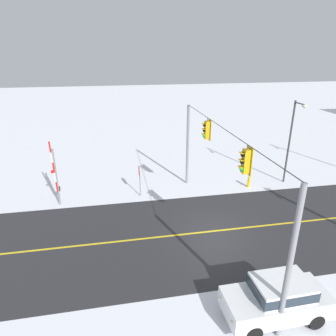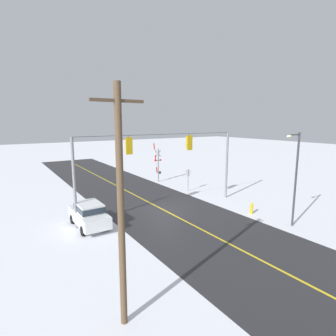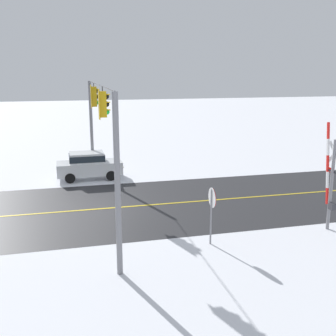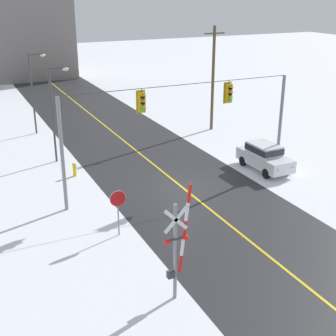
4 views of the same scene
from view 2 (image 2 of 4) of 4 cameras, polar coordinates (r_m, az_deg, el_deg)
name	(u,v)px [view 2 (image 2 of 4)]	position (r m, az deg, el deg)	size (l,w,h in m)	color
ground_plane	(164,210)	(22.64, -0.92, -8.80)	(160.00, 160.00, 0.00)	white
road_asphalt	(213,235)	(18.15, 9.39, -13.77)	(9.00, 80.00, 0.01)	#28282B
lane_centre_line	(213,235)	(18.15, 9.39, -13.75)	(0.14, 72.00, 0.01)	gold
signal_span	(162,161)	(21.64, -1.20, 1.50)	(14.20, 0.47, 6.22)	gray
stop_sign	(188,175)	(28.26, 4.22, -1.47)	(0.80, 0.09, 2.35)	gray
railroad_crossing	(158,163)	(32.54, -2.14, 1.07)	(1.14, 0.31, 4.67)	gray
parked_car_white	(89,214)	(19.66, -16.22, -9.19)	(1.87, 4.22, 1.74)	white
streetlamp_near	(295,171)	(20.15, 25.01, -0.57)	(1.39, 0.28, 6.50)	#38383D
fire_hydrant	(252,208)	(22.60, 17.12, -8.03)	(0.24, 0.31, 0.88)	gold
utility_pole	(121,207)	(9.38, -9.86, -8.12)	(1.80, 0.24, 8.46)	brown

